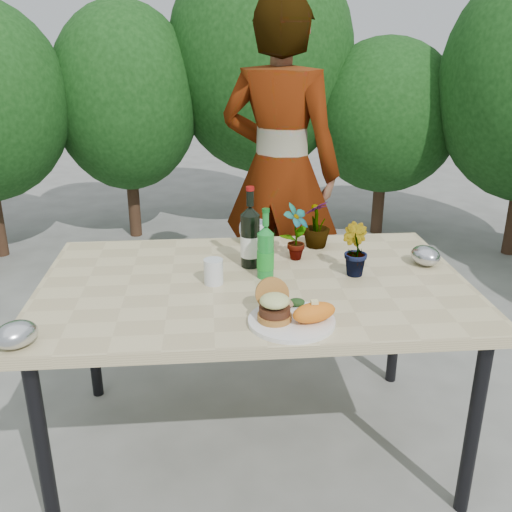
{
  "coord_description": "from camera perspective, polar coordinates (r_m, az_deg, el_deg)",
  "views": [
    {
      "loc": [
        -0.16,
        -1.96,
        1.61
      ],
      "look_at": [
        0.0,
        -0.08,
        0.88
      ],
      "focal_mm": 40.0,
      "sensor_mm": 36.0,
      "label": 1
    }
  ],
  "objects": [
    {
      "name": "patio_table",
      "position": [
        2.17,
        -0.18,
        -3.87
      ],
      "size": [
        1.6,
        1.0,
        0.75
      ],
      "color": "#C6B484",
      "rests_on": "ground"
    },
    {
      "name": "seedling_left",
      "position": [
        2.32,
        4.01,
        2.38
      ],
      "size": [
        0.15,
        0.14,
        0.23
      ],
      "primitive_type": "imported",
      "rotation": [
        0.0,
        0.0,
        0.71
      ],
      "color": "#2B591E",
      "rests_on": "patio_table"
    },
    {
      "name": "plastic_cup",
      "position": [
        2.11,
        -4.27,
        -1.56
      ],
      "size": [
        0.07,
        0.07,
        0.09
      ],
      "primitive_type": "cylinder",
      "color": "silver",
      "rests_on": "patio_table"
    },
    {
      "name": "wine_bottle",
      "position": [
        2.24,
        -0.58,
        1.84
      ],
      "size": [
        0.08,
        0.08,
        0.33
      ],
      "rotation": [
        0.0,
        0.0,
        0.05
      ],
      "color": "black",
      "rests_on": "patio_table"
    },
    {
      "name": "ground",
      "position": [
        2.54,
        -0.16,
        -18.18
      ],
      "size": [
        80.0,
        80.0,
        0.0
      ],
      "primitive_type": "plane",
      "color": "slate",
      "rests_on": "ground"
    },
    {
      "name": "sweet_potato",
      "position": [
        1.81,
        5.83,
        -5.63
      ],
      "size": [
        0.17,
        0.12,
        0.06
      ],
      "primitive_type": "ellipsoid",
      "rotation": [
        0.0,
        0.0,
        0.35
      ],
      "color": "orange",
      "rests_on": "dinner_plate"
    },
    {
      "name": "grilled_veg",
      "position": [
        1.91,
        3.7,
        -4.69
      ],
      "size": [
        0.08,
        0.05,
        0.03
      ],
      "color": "olive",
      "rests_on": "dinner_plate"
    },
    {
      "name": "foil_packet_right",
      "position": [
        2.38,
        16.58,
        0.05
      ],
      "size": [
        0.14,
        0.15,
        0.08
      ],
      "primitive_type": "ellipsoid",
      "rotation": [
        0.0,
        0.0,
        1.82
      ],
      "color": "#AFB0B6",
      "rests_on": "patio_table"
    },
    {
      "name": "shrub_hedge",
      "position": [
        3.76,
        0.38,
        14.6
      ],
      "size": [
        6.96,
        5.16,
        2.4
      ],
      "color": "#382316",
      "rests_on": "ground"
    },
    {
      "name": "dinner_plate",
      "position": [
        1.84,
        3.57,
        -6.52
      ],
      "size": [
        0.28,
        0.28,
        0.01
      ],
      "primitive_type": "cylinder",
      "color": "white",
      "rests_on": "patio_table"
    },
    {
      "name": "seedling_mid",
      "position": [
        2.2,
        9.79,
        0.63
      ],
      "size": [
        0.13,
        0.14,
        0.2
      ],
      "primitive_type": "imported",
      "rotation": [
        0.0,
        0.0,
        2.0
      ],
      "color": "#24511B",
      "rests_on": "patio_table"
    },
    {
      "name": "burger_stack",
      "position": [
        1.82,
        1.81,
        -4.85
      ],
      "size": [
        0.11,
        0.16,
        0.11
      ],
      "color": "#B7722D",
      "rests_on": "dinner_plate"
    },
    {
      "name": "blue_bowl",
      "position": [
        2.52,
        -0.27,
        2.38
      ],
      "size": [
        0.15,
        0.15,
        0.1
      ],
      "primitive_type": "imported",
      "rotation": [
        0.0,
        0.0,
        0.27
      ],
      "color": "silver",
      "rests_on": "patio_table"
    },
    {
      "name": "person",
      "position": [
        3.16,
        2.41,
        8.43
      ],
      "size": [
        0.79,
        0.68,
        1.84
      ],
      "primitive_type": "imported",
      "rotation": [
        0.0,
        0.0,
        2.71
      ],
      "color": "#9A624D",
      "rests_on": "ground"
    },
    {
      "name": "foil_packet_left",
      "position": [
        1.83,
        -22.9,
        -7.24
      ],
      "size": [
        0.17,
        0.17,
        0.08
      ],
      "primitive_type": "ellipsoid",
      "rotation": [
        0.0,
        0.0,
        0.77
      ],
      "color": "#B5B8BC",
      "rests_on": "patio_table"
    },
    {
      "name": "seedling_right",
      "position": [
        2.48,
        6.09,
        3.19
      ],
      "size": [
        0.16,
        0.16,
        0.21
      ],
      "primitive_type": "imported",
      "rotation": [
        0.0,
        0.0,
        3.91
      ],
      "color": "#2A551D",
      "rests_on": "patio_table"
    },
    {
      "name": "sparkling_water",
      "position": [
        2.14,
        0.95,
        0.34
      ],
      "size": [
        0.07,
        0.07,
        0.27
      ],
      "rotation": [
        0.0,
        0.0,
        0.04
      ],
      "color": "#177E2A",
      "rests_on": "patio_table"
    }
  ]
}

